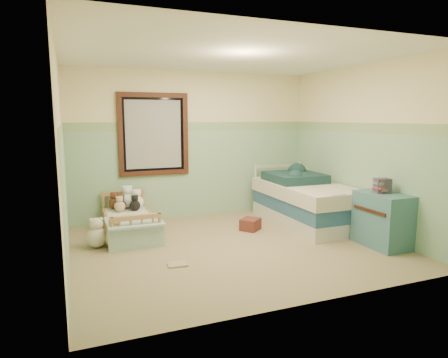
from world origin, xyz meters
name	(u,v)px	position (x,y,z in m)	size (l,w,h in m)	color
floor	(234,247)	(0.00, 0.00, -0.01)	(4.20, 3.60, 0.02)	gray
ceiling	(235,55)	(0.00, 0.00, 2.51)	(4.20, 3.60, 0.02)	white
wall_back	(194,145)	(0.00, 1.80, 1.25)	(4.20, 0.04, 2.50)	beige
wall_front	(314,172)	(0.00, -1.80, 1.25)	(4.20, 0.04, 2.50)	beige
wall_left	(62,161)	(-2.10, 0.00, 1.25)	(0.04, 3.60, 2.50)	beige
wall_right	(363,150)	(2.10, 0.00, 1.25)	(0.04, 3.60, 2.50)	beige
wainscot_mint	(194,174)	(0.00, 1.79, 0.75)	(4.20, 0.01, 1.50)	#95BD9E
border_strip	(194,126)	(0.00, 1.79, 1.57)	(4.20, 0.01, 0.15)	#427A4D
window_frame	(154,134)	(-0.70, 1.76, 1.45)	(1.16, 0.06, 1.36)	black
window_blinds	(154,134)	(-0.70, 1.77, 1.45)	(0.92, 0.01, 1.12)	#B7B7B4
toddler_bed_frame	(130,229)	(-1.24, 1.05, 0.09)	(0.68, 1.37, 0.18)	#9C6E49
toddler_mattress	(129,219)	(-1.24, 1.05, 0.24)	(0.62, 1.31, 0.12)	silver
patchwork_quilt	(134,221)	(-1.24, 0.63, 0.31)	(0.74, 0.68, 0.03)	#619CC4
plush_bed_brown	(115,203)	(-1.39, 1.55, 0.39)	(0.19, 0.19, 0.19)	#57311F
plush_bed_white	(128,200)	(-1.19, 1.55, 0.42)	(0.25, 0.25, 0.25)	white
plush_bed_tan	(120,206)	(-1.34, 1.33, 0.38)	(0.17, 0.17, 0.17)	#D5B887
plush_bed_dark	(135,205)	(-1.11, 1.33, 0.38)	(0.17, 0.17, 0.17)	black
plush_floor_cream	(97,237)	(-1.74, 0.63, 0.14)	(0.28, 0.28, 0.28)	beige
plush_floor_tan	(116,238)	(-1.50, 0.52, 0.13)	(0.27, 0.27, 0.27)	#D5B887
twin_bed_frame	(306,217)	(1.55, 0.63, 0.11)	(0.98, 1.96, 0.22)	silver
twin_boxspring	(306,204)	(1.55, 0.63, 0.33)	(0.98, 1.96, 0.22)	navy
twin_mattress	(307,191)	(1.55, 0.63, 0.55)	(1.02, 2.00, 0.22)	silver
teal_blanket	(295,177)	(1.50, 0.93, 0.73)	(0.83, 0.88, 0.14)	#12292D
dresser	(382,220)	(1.86, -0.72, 0.36)	(0.45, 0.73, 0.73)	#3F757A
book_stack	(382,186)	(1.86, -0.68, 0.82)	(0.20, 0.15, 0.20)	#402623
red_pillow	(250,224)	(0.54, 0.62, 0.09)	(0.29, 0.25, 0.18)	#9D3728
floor_book	(177,264)	(-0.90, -0.40, 0.01)	(0.23, 0.18, 0.02)	yellow
extra_plush_0	(137,202)	(-1.06, 1.43, 0.40)	(0.21, 0.21, 0.21)	white
extra_plush_1	(121,205)	(-1.31, 1.43, 0.38)	(0.16, 0.16, 0.16)	black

